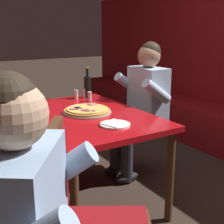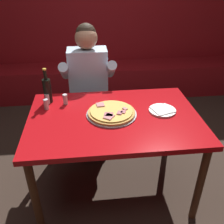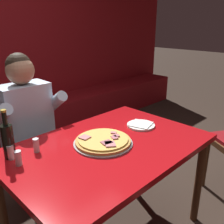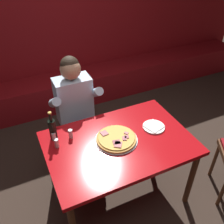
{
  "view_description": "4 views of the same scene",
  "coord_description": "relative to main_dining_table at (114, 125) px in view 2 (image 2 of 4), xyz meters",
  "views": [
    {
      "loc": [
        2.11,
        -1.05,
        1.39
      ],
      "look_at": [
        -0.02,
        0.26,
        0.72
      ],
      "focal_mm": 50.0,
      "sensor_mm": 36.0,
      "label": 1
    },
    {
      "loc": [
        -0.19,
        -1.59,
        1.73
      ],
      "look_at": [
        -0.01,
        0.09,
        0.73
      ],
      "focal_mm": 40.0,
      "sensor_mm": 36.0,
      "label": 2
    },
    {
      "loc": [
        -1.0,
        -1.03,
        1.49
      ],
      "look_at": [
        0.17,
        0.13,
        0.89
      ],
      "focal_mm": 40.0,
      "sensor_mm": 36.0,
      "label": 3
    },
    {
      "loc": [
        -0.74,
        -1.44,
        2.28
      ],
      "look_at": [
        0.07,
        0.3,
        0.84
      ],
      "focal_mm": 40.0,
      "sensor_mm": 36.0,
      "label": 4
    }
  ],
  "objects": [
    {
      "name": "plate_white_paper",
      "position": [
        0.38,
        0.03,
        0.09
      ],
      "size": [
        0.21,
        0.21,
        0.02
      ],
      "color": "white",
      "rests_on": "main_dining_table"
    },
    {
      "name": "booth_bench",
      "position": [
        0.0,
        1.86,
        -0.43
      ],
      "size": [
        6.46,
        0.48,
        0.46
      ],
      "primitive_type": "cube",
      "color": "maroon",
      "rests_on": "ground_plane"
    },
    {
      "name": "ground_plane",
      "position": [
        0.0,
        0.0,
        -0.66
      ],
      "size": [
        24.0,
        24.0,
        0.0
      ],
      "primitive_type": "plane",
      "color": "#33261E"
    },
    {
      "name": "main_dining_table",
      "position": [
        0.0,
        0.0,
        0.0
      ],
      "size": [
        1.29,
        0.87,
        0.74
      ],
      "color": "#4C2D19",
      "rests_on": "ground_plane"
    },
    {
      "name": "shaker_parmesan",
      "position": [
        -0.52,
        0.26,
        0.12
      ],
      "size": [
        0.04,
        0.04,
        0.09
      ],
      "color": "silver",
      "rests_on": "main_dining_table"
    },
    {
      "name": "shaker_black_pepper",
      "position": [
        -0.52,
        0.17,
        0.12
      ],
      "size": [
        0.04,
        0.04,
        0.09
      ],
      "color": "silver",
      "rests_on": "main_dining_table"
    },
    {
      "name": "diner_seated_blue_shirt",
      "position": [
        -0.18,
        0.67,
        0.04
      ],
      "size": [
        0.53,
        0.53,
        1.27
      ],
      "color": "black",
      "rests_on": "ground_plane"
    },
    {
      "name": "beer_bottle",
      "position": [
        -0.51,
        0.29,
        0.19
      ],
      "size": [
        0.07,
        0.07,
        0.29
      ],
      "color": "black",
      "rests_on": "main_dining_table"
    },
    {
      "name": "pizza",
      "position": [
        -0.02,
        0.02,
        0.1
      ],
      "size": [
        0.38,
        0.38,
        0.05
      ],
      "color": "#9E9EA3",
      "rests_on": "main_dining_table"
    },
    {
      "name": "booth_wall_panel",
      "position": [
        0.0,
        2.18,
        0.29
      ],
      "size": [
        6.8,
        0.16,
        1.9
      ],
      "primitive_type": "cube",
      "color": "maroon",
      "rests_on": "ground_plane"
    },
    {
      "name": "shaker_red_pepper_flakes",
      "position": [
        -0.37,
        0.23,
        0.12
      ],
      "size": [
        0.04,
        0.04,
        0.09
      ],
      "color": "silver",
      "rests_on": "main_dining_table"
    }
  ]
}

